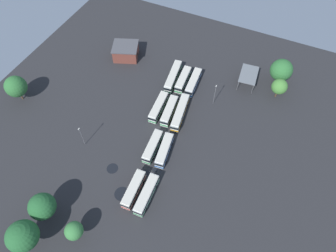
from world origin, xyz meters
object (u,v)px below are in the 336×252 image
at_px(bus_row1_slot1, 153,146).
at_px(tree_north_edge, 279,87).
at_px(bus_row2_slot2, 159,107).
at_px(bus_row3_slot2, 173,77).
at_px(bus_row2_slot0, 180,112).
at_px(lamp_post_far_corner, 215,94).
at_px(bus_row2_slot1, 169,111).
at_px(maintenance_shelter, 249,75).
at_px(lamp_post_near_entrance, 82,136).
at_px(bus_row1_slot0, 164,150).
at_px(depot_building, 126,51).
at_px(tree_northeast, 281,70).
at_px(tree_east_edge, 74,231).
at_px(bus_row0_slot1, 134,189).
at_px(bus_row0_slot0, 147,194).
at_px(tree_south_edge, 42,206).
at_px(tree_northwest, 23,236).
at_px(tree_west_edge, 16,87).
at_px(bus_row3_slot1, 183,79).
at_px(bus_row3_slot0, 193,82).

xyz_separation_m(bus_row1_slot1, tree_north_edge, (36.38, -28.20, 3.11)).
relative_size(bus_row2_slot2, bus_row3_slot2, 0.83).
height_order(bus_row2_slot0, lamp_post_far_corner, lamp_post_far_corner).
xyz_separation_m(bus_row2_slot1, maintenance_shelter, (24.02, -18.71, 2.35)).
distance_m(bus_row1_slot1, bus_row3_slot2, 29.41).
xyz_separation_m(bus_row2_slot1, lamp_post_near_entrance, (-21.29, 18.23, 2.71)).
bearing_deg(bus_row2_slot2, bus_row1_slot0, -147.99).
relative_size(bus_row1_slot0, bus_row2_slot2, 0.94).
height_order(bus_row1_slot0, bus_row2_slot0, same).
bearing_deg(depot_building, bus_row2_slot1, -124.66).
xyz_separation_m(bus_row2_slot0, lamp_post_far_corner, (9.59, -7.87, 2.84)).
distance_m(bus_row2_slot1, depot_building, 31.95).
height_order(bus_row2_slot1, tree_northeast, tree_northeast).
bearing_deg(tree_east_edge, bus_row0_slot1, -23.04).
height_order(bus_row0_slot0, bus_row3_slot2, same).
relative_size(bus_row1_slot0, bus_row2_slot0, 0.78).
height_order(tree_south_edge, tree_northwest, tree_northwest).
xyz_separation_m(tree_south_edge, tree_west_edge, (28.49, 33.50, -0.20)).
height_order(bus_row2_slot2, tree_south_edge, tree_south_edge).
distance_m(lamp_post_near_entrance, tree_north_edge, 64.45).
bearing_deg(bus_row2_slot1, bus_row0_slot1, -174.64).
relative_size(tree_northeast, tree_west_edge, 1.02).
bearing_deg(tree_northeast, bus_row2_slot0, 138.48).
xyz_separation_m(bus_row0_slot0, bus_row2_slot0, (29.15, 3.04, 0.00)).
bearing_deg(tree_south_edge, bus_row0_slot1, -48.36).
xyz_separation_m(bus_row3_slot2, tree_northwest, (-65.46, 8.15, 4.96)).
bearing_deg(bus_row3_slot1, tree_south_edge, 167.68).
xyz_separation_m(lamp_post_near_entrance, tree_south_edge, (-22.13, -4.11, 1.67)).
bearing_deg(tree_north_edge, bus_row1_slot1, 142.21).
bearing_deg(bus_row2_slot1, bus_row3_slot1, 5.71).
xyz_separation_m(bus_row1_slot0, tree_northwest, (-37.06, 18.26, 4.96)).
xyz_separation_m(lamp_post_near_entrance, tree_northeast, (50.07, -46.45, 1.43)).
bearing_deg(tree_east_edge, bus_row1_slot0, -16.55).
xyz_separation_m(bus_row0_slot0, maintenance_shelter, (52.38, -12.24, 2.35)).
bearing_deg(tree_north_edge, bus_row0_slot1, 152.12).
height_order(bus_row0_slot1, bus_row3_slot0, same).
bearing_deg(bus_row0_slot0, depot_building, 35.14).
bearing_deg(tree_northeast, tree_south_edge, 149.61).
bearing_deg(bus_row2_slot1, tree_west_edge, 107.40).
bearing_deg(bus_row2_slot2, tree_northwest, 169.37).
distance_m(bus_row0_slot1, lamp_post_far_corner, 39.91).
bearing_deg(tree_north_edge, bus_row3_slot2, 102.51).
xyz_separation_m(bus_row0_slot1, tree_north_edge, (50.58, -26.76, 3.11)).
distance_m(depot_building, tree_east_edge, 66.73).
height_order(bus_row3_slot1, maintenance_shelter, maintenance_shelter).
distance_m(bus_row0_slot0, bus_row3_slot0, 43.51).
bearing_deg(maintenance_shelter, tree_northeast, -63.41).
bearing_deg(lamp_post_far_corner, bus_row2_slot1, 132.54).
distance_m(bus_row3_slot0, lamp_post_near_entrance, 41.71).
xyz_separation_m(bus_row2_slot2, tree_south_edge, (-43.34, 10.32, 4.37)).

